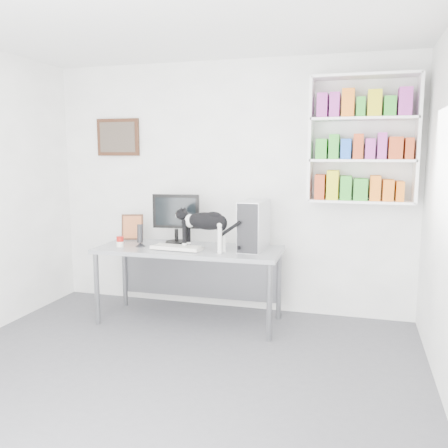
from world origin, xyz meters
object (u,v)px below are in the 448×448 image
object	(u,v)px
desk	(189,285)
cat	(205,231)
speaker	(140,235)
pc_tower	(254,225)
leaning_print	(132,227)
bookshelf	(363,140)
monitor	(176,218)
soup_can	(120,242)
keyboard	(177,248)

from	to	relation	value
desk	cat	distance (m)	0.63
speaker	cat	size ratio (longest dim) A/B	0.37
desk	pc_tower	size ratio (longest dim) A/B	3.83
leaning_print	bookshelf	bearing A→B (deg)	-15.14
bookshelf	monitor	xyz separation A→B (m)	(-1.86, -0.24, -0.81)
monitor	speaker	distance (m)	0.43
soup_can	bookshelf	bearing A→B (deg)	14.01
speaker	soup_can	distance (m)	0.21
cat	soup_can	bearing A→B (deg)	-165.04
desk	soup_can	size ratio (longest dim) A/B	17.39
desk	leaning_print	world-z (taller)	leaning_print
keyboard	pc_tower	xyz separation A→B (m)	(0.73, 0.23, 0.22)
monitor	speaker	world-z (taller)	monitor
leaning_print	desk	bearing A→B (deg)	-38.52
speaker	cat	distance (m)	0.71
monitor	cat	xyz separation A→B (m)	(0.42, -0.30, -0.07)
desk	keyboard	xyz separation A→B (m)	(-0.08, -0.12, 0.41)
speaker	keyboard	bearing A→B (deg)	-20.31
keyboard	soup_can	xyz separation A→B (m)	(-0.61, -0.02, 0.03)
bookshelf	pc_tower	xyz separation A→B (m)	(-1.00, -0.33, -0.83)
bookshelf	keyboard	world-z (taller)	bookshelf
desk	pc_tower	bearing A→B (deg)	8.67
monitor	cat	bearing A→B (deg)	-42.19
desk	speaker	distance (m)	0.72
desk	monitor	size ratio (longest dim) A/B	3.50
desk	cat	size ratio (longest dim) A/B	2.88
soup_can	desk	bearing A→B (deg)	11.72
bookshelf	speaker	distance (m)	2.41
monitor	leaning_print	bearing A→B (deg)	167.47
monitor	cat	size ratio (longest dim) A/B	0.82
leaning_print	cat	xyz separation A→B (m)	(0.96, -0.36, 0.05)
pc_tower	leaning_print	bearing A→B (deg)	176.71
leaning_print	cat	bearing A→B (deg)	-40.07
cat	bookshelf	bearing A→B (deg)	32.84
speaker	leaning_print	xyz separation A→B (m)	(-0.25, 0.34, 0.03)
bookshelf	cat	distance (m)	1.77
soup_can	cat	world-z (taller)	cat
pc_tower	soup_can	bearing A→B (deg)	-166.36
keyboard	leaning_print	distance (m)	0.78
bookshelf	speaker	size ratio (longest dim) A/B	5.18
desk	soup_can	bearing A→B (deg)	-169.46
desk	cat	xyz separation A→B (m)	(0.21, -0.10, 0.59)
monitor	leaning_print	size ratio (longest dim) A/B	1.82
keyboard	pc_tower	world-z (taller)	pc_tower
desk	soup_can	xyz separation A→B (m)	(-0.69, -0.14, 0.44)
monitor	leaning_print	xyz separation A→B (m)	(-0.54, 0.06, -0.12)
bookshelf	monitor	bearing A→B (deg)	-172.73
bookshelf	leaning_print	distance (m)	2.58
desk	keyboard	bearing A→B (deg)	-125.87
monitor	soup_can	size ratio (longest dim) A/B	4.96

